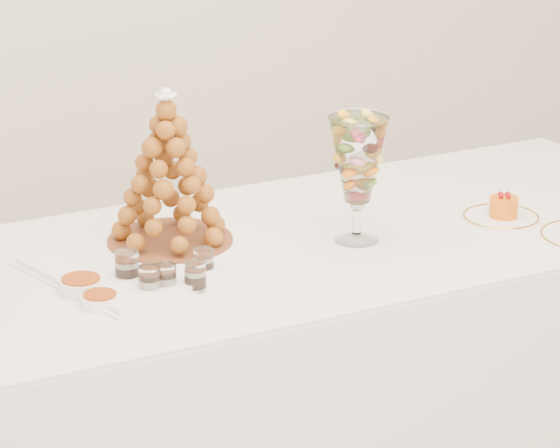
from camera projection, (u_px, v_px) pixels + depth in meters
name	position (u px, v px, depth m)	size (l,w,h in m)	color
buffet_table	(292.00, 394.00, 3.40)	(2.26, 0.99, 0.84)	white
lace_tray	(163.00, 256.00, 3.14)	(0.55, 0.41, 0.02)	white
macaron_vase	(358.00, 161.00, 3.19)	(0.14, 0.14, 0.31)	white
cake_plate	(501.00, 218.00, 3.40)	(0.20, 0.20, 0.01)	white
verrine_a	(127.00, 267.00, 2.99)	(0.06, 0.06, 0.08)	white
verrine_b	(166.00, 278.00, 2.95)	(0.05, 0.05, 0.06)	white
verrine_c	(204.00, 262.00, 3.04)	(0.05, 0.05, 0.06)	white
verrine_d	(150.00, 281.00, 2.93)	(0.05, 0.05, 0.07)	white
verrine_e	(195.00, 276.00, 2.96)	(0.05, 0.05, 0.07)	white
ramekin_back	(81.00, 286.00, 2.95)	(0.10, 0.10, 0.03)	white
ramekin_front	(100.00, 301.00, 2.88)	(0.08, 0.08, 0.03)	white
croquembouche	(168.00, 168.00, 3.14)	(0.30, 0.30, 0.38)	brown
mousse_cake	(504.00, 207.00, 3.39)	(0.07, 0.07, 0.06)	orange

